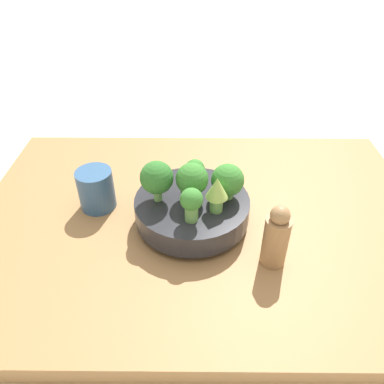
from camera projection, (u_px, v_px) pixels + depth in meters
The scene contains 11 objects.
ground_plane at pixel (201, 229), 0.90m from camera, with size 6.00×6.00×0.00m, color beige.
table at pixel (201, 222), 0.89m from camera, with size 1.06×0.74×0.04m.
bowl at pixel (192, 209), 0.84m from camera, with size 0.26×0.26×0.07m.
broccoli_floret_center at pixel (192, 180), 0.79m from camera, with size 0.07×0.07×0.09m.
broccoli_floret_back at pixel (191, 202), 0.74m from camera, with size 0.05×0.05×0.08m.
broccoli_floret_front at pixel (195, 170), 0.85m from camera, with size 0.05×0.05×0.06m.
broccoli_floret_left at pixel (228, 181), 0.80m from camera, with size 0.07×0.07×0.08m.
broccoli_floret_right at pixel (157, 178), 0.79m from camera, with size 0.07×0.07×0.09m.
romanesco_piece_far at pixel (217, 191), 0.76m from camera, with size 0.05×0.05×0.08m.
cup at pixel (96, 189), 0.88m from camera, with size 0.08×0.08×0.10m.
pepper_mill at pixel (276, 237), 0.72m from camera, with size 0.05×0.05×0.14m.
Camera 1 is at (0.02, 0.67, 0.62)m, focal length 35.00 mm.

